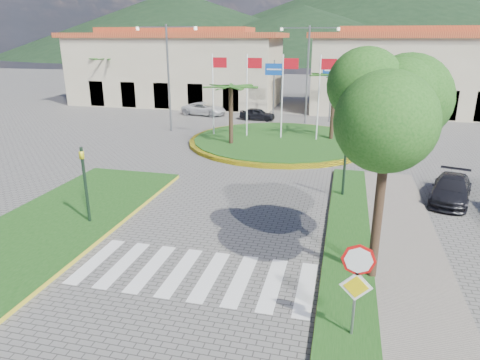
% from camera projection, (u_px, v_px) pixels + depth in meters
% --- Properties ---
extents(sidewalk_right, '(4.00, 28.00, 0.15)m').
position_uv_depth(sidewalk_right, '(398.00, 344.00, 10.34)').
color(sidewalk_right, gray).
rests_on(sidewalk_right, ground).
extents(verge_right, '(1.60, 28.00, 0.18)m').
position_uv_depth(verge_right, '(347.00, 336.00, 10.60)').
color(verge_right, '#184513').
rests_on(verge_right, ground).
extents(median_left, '(5.00, 14.00, 0.18)m').
position_uv_depth(median_left, '(54.00, 225.00, 16.85)').
color(median_left, '#184513').
rests_on(median_left, ground).
extents(crosswalk, '(8.00, 3.00, 0.01)m').
position_uv_depth(crosswalk, '(192.00, 273.00, 13.56)').
color(crosswalk, silver).
rests_on(crosswalk, ground).
extents(roundabout_island, '(12.70, 12.70, 6.00)m').
position_uv_depth(roundabout_island, '(280.00, 141.00, 30.07)').
color(roundabout_island, yellow).
rests_on(roundabout_island, ground).
extents(stop_sign, '(0.80, 0.11, 2.65)m').
position_uv_depth(stop_sign, '(357.00, 277.00, 10.00)').
color(stop_sign, slate).
rests_on(stop_sign, ground).
extents(deciduous_tree, '(3.60, 3.60, 6.80)m').
position_uv_depth(deciduous_tree, '(389.00, 113.00, 11.58)').
color(deciduous_tree, black).
rests_on(deciduous_tree, ground).
extents(traffic_light_left, '(0.15, 0.18, 3.20)m').
position_uv_depth(traffic_light_left, '(85.00, 179.00, 16.43)').
color(traffic_light_left, black).
rests_on(traffic_light_left, ground).
extents(traffic_light_right, '(0.15, 0.18, 3.20)m').
position_uv_depth(traffic_light_right, '(345.00, 158.00, 19.28)').
color(traffic_light_right, black).
rests_on(traffic_light_right, ground).
extents(traffic_light_far, '(0.18, 0.15, 3.20)m').
position_uv_depth(traffic_light_far, '(397.00, 111.00, 31.37)').
color(traffic_light_far, black).
rests_on(traffic_light_far, ground).
extents(direction_sign_west, '(1.60, 0.14, 5.20)m').
position_uv_depth(direction_sign_west, '(274.00, 79.00, 37.70)').
color(direction_sign_west, slate).
rests_on(direction_sign_west, ground).
extents(direction_sign_east, '(1.60, 0.14, 5.20)m').
position_uv_depth(direction_sign_east, '(332.00, 81.00, 36.57)').
color(direction_sign_east, slate).
rests_on(direction_sign_east, ground).
extents(street_lamp_centre, '(4.80, 0.16, 8.00)m').
position_uv_depth(street_lamp_centre, '(308.00, 70.00, 35.82)').
color(street_lamp_centre, slate).
rests_on(street_lamp_centre, ground).
extents(street_lamp_west, '(4.80, 0.16, 8.00)m').
position_uv_depth(street_lamp_west, '(168.00, 73.00, 32.58)').
color(street_lamp_west, slate).
rests_on(street_lamp_west, ground).
extents(building_left, '(23.32, 9.54, 8.05)m').
position_uv_depth(building_left, '(176.00, 68.00, 46.78)').
color(building_left, '#BDB18E').
rests_on(building_left, ground).
extents(building_right, '(19.08, 9.54, 8.05)m').
position_uv_depth(building_right, '(409.00, 72.00, 41.33)').
color(building_right, '#BDB18E').
rests_on(building_right, ground).
extents(hill_far_west, '(140.00, 140.00, 22.00)m').
position_uv_depth(hill_far_west, '(176.00, 25.00, 147.69)').
color(hill_far_west, black).
rests_on(hill_far_west, ground).
extents(hill_far_mid, '(180.00, 180.00, 30.00)m').
position_uv_depth(hill_far_mid, '(385.00, 13.00, 148.90)').
color(hill_far_mid, black).
rests_on(hill_far_mid, ground).
extents(hill_near_back, '(110.00, 110.00, 16.00)m').
position_uv_depth(hill_near_back, '(303.00, 33.00, 129.21)').
color(hill_near_back, black).
rests_on(hill_near_back, ground).
extents(white_van, '(4.48, 2.58, 1.17)m').
position_uv_depth(white_van, '(204.00, 109.00, 40.69)').
color(white_van, silver).
rests_on(white_van, ground).
extents(car_dark_a, '(3.22, 1.44, 1.07)m').
position_uv_depth(car_dark_a, '(257.00, 114.00, 38.29)').
color(car_dark_a, black).
rests_on(car_dark_a, ground).
extents(car_dark_b, '(3.56, 1.29, 1.17)m').
position_uv_depth(car_dark_b, '(365.00, 119.00, 35.94)').
color(car_dark_b, black).
rests_on(car_dark_b, ground).
extents(car_side_right, '(2.58, 4.20, 1.14)m').
position_uv_depth(car_side_right, '(451.00, 189.00, 19.37)').
color(car_side_right, black).
rests_on(car_side_right, ground).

